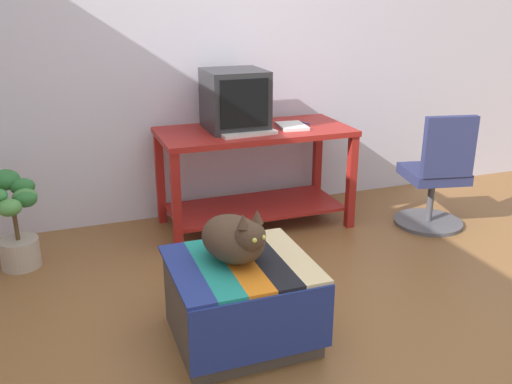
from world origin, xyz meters
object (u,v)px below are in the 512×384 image
keyboard (248,133)px  book (292,126)px  tv_monitor (235,100)px  ottoman_with_blanket (241,301)px  cat (235,238)px  desk (255,160)px  office_chair (436,179)px  potted_plant (13,219)px

keyboard → book: 0.39m
tv_monitor → book: (0.41, -0.10, -0.20)m
keyboard → ottoman_with_blanket: keyboard is taller
cat → desk: bearing=48.2°
office_chair → desk: bearing=-10.6°
book → office_chair: office_chair is taller
cat → potted_plant: cat is taller
keyboard → cat: bearing=-116.9°
potted_plant → office_chair: size_ratio=0.71×
desk → book: 0.38m
keyboard → ottoman_with_blanket: 1.44m
desk → potted_plant: size_ratio=2.22×
potted_plant → office_chair: (2.95, -0.37, 0.05)m
book → tv_monitor: bearing=171.0°
tv_monitor → office_chair: size_ratio=0.50×
tv_monitor → office_chair: (1.39, -0.57, -0.58)m
desk → keyboard: 0.31m
book → potted_plant: book is taller
desk → office_chair: office_chair is taller
keyboard → cat: (-0.49, -1.22, -0.21)m
desk → keyboard: size_ratio=3.53×
tv_monitor → ottoman_with_blanket: (-0.45, -1.45, -0.75)m
ottoman_with_blanket → potted_plant: bearing=131.6°
desk → office_chair: (1.26, -0.52, -0.13)m
tv_monitor → keyboard: bearing=-81.6°
keyboard → ottoman_with_blanket: bearing=-115.8°
tv_monitor → cat: bearing=-108.0°
keyboard → potted_plant: keyboard is taller
keyboard → cat: 1.33m
desk → ottoman_with_blanket: (-0.58, -1.40, -0.30)m
potted_plant → office_chair: 2.98m
ottoman_with_blanket → office_chair: 2.05m
keyboard → office_chair: size_ratio=0.45×
desk → ottoman_with_blanket: bearing=-112.4°
book → potted_plant: size_ratio=0.41×
ottoman_with_blanket → office_chair: office_chair is taller
keyboard → office_chair: bearing=-19.9°
keyboard → potted_plant: bearing=174.9°
book → ottoman_with_blanket: book is taller
office_chair → keyboard: bearing=-3.3°
cat → potted_plant: 1.66m
potted_plant → tv_monitor: bearing=7.1°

